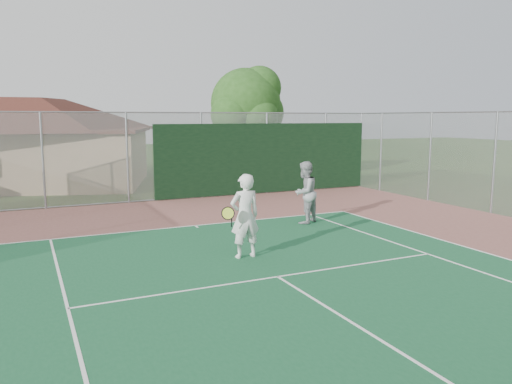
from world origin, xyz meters
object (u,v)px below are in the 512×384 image
at_px(player_grey_back, 305,193).
at_px(player_white_front, 245,217).
at_px(clubhouse, 28,133).
at_px(tree, 248,106).

bearing_deg(player_grey_back, player_white_front, 10.91).
bearing_deg(player_white_front, player_grey_back, -140.47).
bearing_deg(player_grey_back, clubhouse, -89.75).
distance_m(player_white_front, player_grey_back, 4.27).
height_order(tree, player_white_front, tree).
height_order(tree, player_grey_back, tree).
height_order(clubhouse, player_grey_back, clubhouse).
bearing_deg(tree, player_grey_back, -104.64).
distance_m(clubhouse, player_white_front, 16.83).
relative_size(player_white_front, player_grey_back, 1.03).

